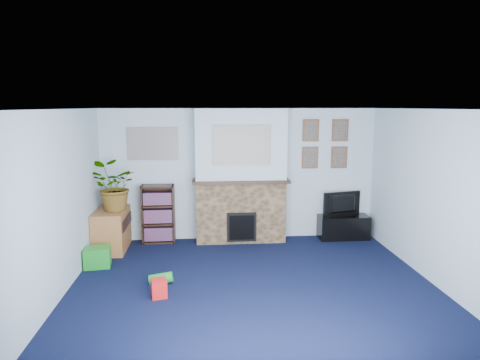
{
  "coord_description": "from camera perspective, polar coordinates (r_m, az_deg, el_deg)",
  "views": [
    {
      "loc": [
        -0.65,
        -5.47,
        2.44
      ],
      "look_at": [
        -0.12,
        0.82,
        1.35
      ],
      "focal_mm": 32.0,
      "sensor_mm": 36.0,
      "label": 1
    }
  ],
  "objects": [
    {
      "name": "floor",
      "position": [
        6.02,
        1.81,
        -14.07
      ],
      "size": [
        5.0,
        4.5,
        0.01
      ],
      "primitive_type": "cube",
      "color": "black",
      "rests_on": "ground"
    },
    {
      "name": "portrait_tr",
      "position": [
        8.1,
        13.21,
        6.47
      ],
      "size": [
        0.3,
        0.03,
        0.4
      ],
      "primitive_type": "cube",
      "color": "brown",
      "rests_on": "wall_back"
    },
    {
      "name": "wall_back",
      "position": [
        7.84,
        -0.04,
        0.75
      ],
      "size": [
        5.0,
        0.04,
        2.4
      ],
      "primitive_type": "cube",
      "color": "#AABECE",
      "rests_on": "ground"
    },
    {
      "name": "mantel_can",
      "position": [
        7.69,
        5.64,
        0.6
      ],
      "size": [
        0.06,
        0.06,
        0.12
      ],
      "primitive_type": "cylinder",
      "color": "red",
      "rests_on": "chimney_breast"
    },
    {
      "name": "portrait_bl",
      "position": [
        7.99,
        9.31,
        2.96
      ],
      "size": [
        0.3,
        0.03,
        0.4
      ],
      "primitive_type": "cube",
      "color": "brown",
      "rests_on": "wall_back"
    },
    {
      "name": "green_crate",
      "position": [
        7.01,
        -18.46,
        -9.83
      ],
      "size": [
        0.42,
        0.35,
        0.31
      ],
      "primitive_type": "cube",
      "rotation": [
        0.0,
        0.0,
        0.13
      ],
      "color": "#198C26",
      "rests_on": "ground"
    },
    {
      "name": "toy_block",
      "position": [
        5.79,
        -10.76,
        -14.06
      ],
      "size": [
        0.23,
        0.23,
        0.24
      ],
      "primitive_type": "cube",
      "rotation": [
        0.0,
        0.0,
        0.23
      ],
      "color": "red",
      "rests_on": "ground"
    },
    {
      "name": "bookshelf",
      "position": [
        7.86,
        -10.81,
        -4.61
      ],
      "size": [
        0.58,
        0.28,
        1.05
      ],
      "color": "black",
      "rests_on": "ground"
    },
    {
      "name": "collage_left",
      "position": [
        7.78,
        -11.52,
        4.78
      ],
      "size": [
        0.9,
        0.03,
        0.58
      ],
      "primitive_type": "cube",
      "color": "gray",
      "rests_on": "wall_back"
    },
    {
      "name": "toy_ball",
      "position": [
        7.15,
        -18.61,
        -9.88
      ],
      "size": [
        0.2,
        0.2,
        0.2
      ],
      "primitive_type": "sphere",
      "color": "#198C26",
      "rests_on": "ground"
    },
    {
      "name": "wall_front",
      "position": [
        3.51,
        6.23,
        -10.91
      ],
      "size": [
        5.0,
        0.04,
        2.4
      ],
      "primitive_type": "cube",
      "color": "#AABECE",
      "rests_on": "ground"
    },
    {
      "name": "portrait_br",
      "position": [
        8.14,
        13.07,
        2.96
      ],
      "size": [
        0.3,
        0.03,
        0.4
      ],
      "primitive_type": "cube",
      "color": "brown",
      "rests_on": "wall_back"
    },
    {
      "name": "ceiling",
      "position": [
        5.5,
        1.94,
        9.43
      ],
      "size": [
        5.0,
        4.5,
        0.01
      ],
      "primitive_type": "cube",
      "color": "white",
      "rests_on": "wall_back"
    },
    {
      "name": "mantel_candle",
      "position": [
        7.63,
        2.65,
        0.71
      ],
      "size": [
        0.05,
        0.05,
        0.16
      ],
      "primitive_type": "cylinder",
      "color": "#B2BFC6",
      "rests_on": "chimney_breast"
    },
    {
      "name": "wall_right",
      "position": [
        6.43,
        24.62,
        -2.18
      ],
      "size": [
        0.04,
        4.5,
        2.4
      ],
      "primitive_type": "cube",
      "color": "#AABECE",
      "rests_on": "ground"
    },
    {
      "name": "tv_stand",
      "position": [
        8.23,
        13.61,
        -6.06
      ],
      "size": [
        0.92,
        0.39,
        0.43
      ],
      "primitive_type": "cube",
      "color": "black",
      "rests_on": "ground"
    },
    {
      "name": "chimney_breast",
      "position": [
        7.64,
        0.09,
        0.39
      ],
      "size": [
        1.72,
        0.5,
        2.4
      ],
      "color": "brown",
      "rests_on": "ground"
    },
    {
      "name": "mantel_teddy",
      "position": [
        7.57,
        -3.5,
        0.51
      ],
      "size": [
        0.12,
        0.12,
        0.12
      ],
      "primitive_type": "sphere",
      "color": "slate",
      "rests_on": "chimney_breast"
    },
    {
      "name": "mantel_clock",
      "position": [
        7.59,
        -0.09,
        0.6
      ],
      "size": [
        0.09,
        0.05,
        0.13
      ],
      "primitive_type": "cube",
      "color": "gold",
      "rests_on": "chimney_breast"
    },
    {
      "name": "collage_main",
      "position": [
        7.36,
        0.23,
        4.7
      ],
      "size": [
        1.0,
        0.03,
        0.68
      ],
      "primitive_type": "cube",
      "color": "gray",
      "rests_on": "chimney_breast"
    },
    {
      "name": "potted_plant",
      "position": [
        7.45,
        -16.71,
        -0.84
      ],
      "size": [
        0.82,
        0.74,
        0.83
      ],
      "primitive_type": "imported",
      "rotation": [
        0.0,
        0.0,
        3.28
      ],
      "color": "#26661E",
      "rests_on": "sideboard"
    },
    {
      "name": "wall_left",
      "position": [
        5.9,
        -23.04,
        -3.08
      ],
      "size": [
        0.04,
        4.5,
        2.4
      ],
      "primitive_type": "cube",
      "color": "#AABECE",
      "rests_on": "ground"
    },
    {
      "name": "toy_tube",
      "position": [
        6.2,
        -10.48,
        -12.8
      ],
      "size": [
        0.34,
        0.15,
        0.19
      ],
      "primitive_type": "cylinder",
      "rotation": [
        0.0,
        1.43,
        0.0
      ],
      "color": "#198C26",
      "rests_on": "ground"
    },
    {
      "name": "sideboard",
      "position": [
        7.68,
        -16.72,
        -6.38
      ],
      "size": [
        0.5,
        0.9,
        0.7
      ],
      "primitive_type": "cube",
      "color": "#9D6032",
      "rests_on": "ground"
    },
    {
      "name": "television",
      "position": [
        8.14,
        13.69,
        -3.13
      ],
      "size": [
        0.76,
        0.27,
        0.44
      ],
      "primitive_type": "imported",
      "rotation": [
        0.0,
        0.0,
        3.38
      ],
      "color": "black",
      "rests_on": "tv_stand"
    },
    {
      "name": "portrait_tl",
      "position": [
        7.95,
        9.41,
        6.54
      ],
      "size": [
        0.3,
        0.03,
        0.4
      ],
      "primitive_type": "cube",
      "color": "brown",
      "rests_on": "wall_back"
    }
  ]
}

